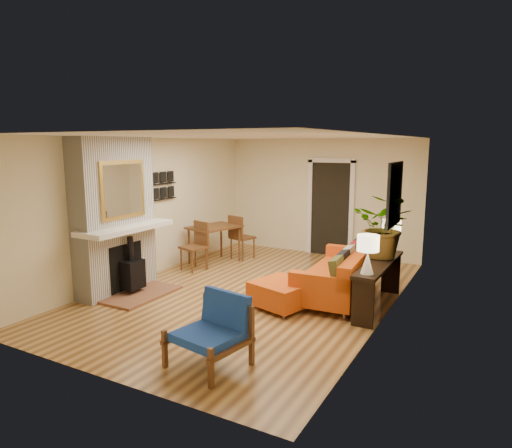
# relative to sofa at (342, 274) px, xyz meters

# --- Properties ---
(room_shell) EXTENTS (6.50, 6.50, 6.50)m
(room_shell) POSITION_rel_sofa_xyz_m (-0.81, 2.05, 0.86)
(room_shell) COLOR tan
(room_shell) RESTS_ON ground
(fireplace) EXTENTS (1.09, 1.68, 2.60)m
(fireplace) POSITION_rel_sofa_xyz_m (-3.41, -1.58, 0.87)
(fireplace) COLOR white
(fireplace) RESTS_ON ground
(sofa) EXTENTS (1.08, 2.23, 0.86)m
(sofa) POSITION_rel_sofa_xyz_m (0.00, 0.00, 0.00)
(sofa) COLOR silver
(sofa) RESTS_ON ground
(ottoman) EXTENTS (0.99, 0.99, 0.40)m
(ottoman) POSITION_rel_sofa_xyz_m (-0.64, -0.96, -0.14)
(ottoman) COLOR silver
(ottoman) RESTS_ON ground
(blue_chair) EXTENTS (0.89, 0.87, 0.80)m
(blue_chair) POSITION_rel_sofa_xyz_m (-0.54, -2.96, 0.06)
(blue_chair) COLOR brown
(blue_chair) RESTS_ON ground
(dining_table) EXTENTS (1.09, 1.84, 0.97)m
(dining_table) POSITION_rel_sofa_xyz_m (-2.98, 0.76, 0.26)
(dining_table) COLOR brown
(dining_table) RESTS_ON ground
(console_table) EXTENTS (0.34, 1.85, 0.72)m
(console_table) POSITION_rel_sofa_xyz_m (0.66, -0.29, 0.20)
(console_table) COLOR black
(console_table) RESTS_ON ground
(lamp_near) EXTENTS (0.30, 0.30, 0.54)m
(lamp_near) POSITION_rel_sofa_xyz_m (0.66, -0.99, 0.69)
(lamp_near) COLOR white
(lamp_near) RESTS_ON console_table
(lamp_far) EXTENTS (0.30, 0.30, 0.54)m
(lamp_far) POSITION_rel_sofa_xyz_m (0.66, 0.43, 0.69)
(lamp_far) COLOR white
(lamp_far) RESTS_ON console_table
(houseplant) EXTENTS (1.00, 0.90, 1.00)m
(houseplant) POSITION_rel_sofa_xyz_m (0.65, 0.02, 0.85)
(houseplant) COLOR #1E5919
(houseplant) RESTS_ON console_table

